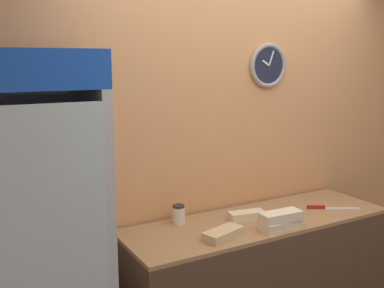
% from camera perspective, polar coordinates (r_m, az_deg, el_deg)
% --- Properties ---
extents(wall_back, '(5.20, 0.09, 2.70)m').
position_cam_1_polar(wall_back, '(3.23, 4.98, 0.32)').
color(wall_back, tan).
rests_on(wall_back, ground_plane).
extents(prep_counter, '(1.88, 0.59, 0.88)m').
position_cam_1_polar(prep_counter, '(3.26, 8.29, -16.67)').
color(prep_counter, '#4C3828').
rests_on(prep_counter, ground_plane).
extents(beverage_cooler, '(0.76, 0.62, 1.98)m').
position_cam_1_polar(beverage_cooler, '(2.48, -20.74, -10.20)').
color(beverage_cooler, '#B2B7BC').
rests_on(beverage_cooler, ground_plane).
extents(sandwich_stack_bottom, '(0.28, 0.11, 0.06)m').
position_cam_1_polar(sandwich_stack_bottom, '(2.92, 11.18, -10.05)').
color(sandwich_stack_bottom, beige).
rests_on(sandwich_stack_bottom, prep_counter).
extents(sandwich_stack_middle, '(0.28, 0.12, 0.06)m').
position_cam_1_polar(sandwich_stack_middle, '(2.90, 11.22, -8.98)').
color(sandwich_stack_middle, beige).
rests_on(sandwich_stack_middle, sandwich_stack_bottom).
extents(sandwich_flat_left, '(0.29, 0.19, 0.05)m').
position_cam_1_polar(sandwich_flat_left, '(2.74, 3.99, -11.31)').
color(sandwich_flat_left, tan).
rests_on(sandwich_flat_left, prep_counter).
extents(sandwich_flat_right, '(0.25, 0.14, 0.05)m').
position_cam_1_polar(sandwich_flat_right, '(3.05, 6.94, -9.00)').
color(sandwich_flat_right, beige).
rests_on(sandwich_flat_right, prep_counter).
extents(chefs_knife, '(0.34, 0.22, 0.02)m').
position_cam_1_polar(chefs_knife, '(3.39, 16.65, -7.74)').
color(chefs_knife, silver).
rests_on(chefs_knife, prep_counter).
extents(condiment_jar, '(0.09, 0.09, 0.12)m').
position_cam_1_polar(condiment_jar, '(2.96, -1.72, -8.92)').
color(condiment_jar, silver).
rests_on(condiment_jar, prep_counter).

